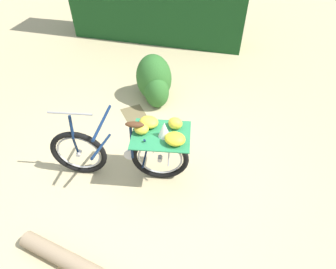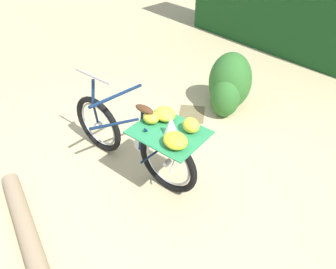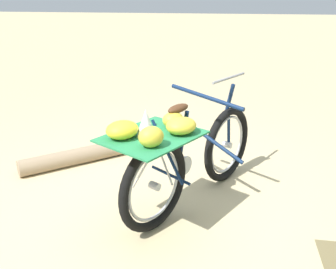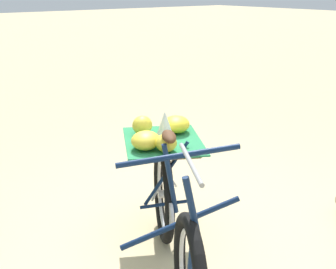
% 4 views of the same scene
% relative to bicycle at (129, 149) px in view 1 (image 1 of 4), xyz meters
% --- Properties ---
extents(ground_plane, '(60.00, 60.00, 0.00)m').
position_rel_bicycle_xyz_m(ground_plane, '(-0.12, -0.16, -0.50)').
color(ground_plane, '#C6B284').
extents(bicycle, '(1.16, 1.69, 1.03)m').
position_rel_bicycle_xyz_m(bicycle, '(0.00, 0.00, 0.00)').
color(bicycle, black).
rests_on(bicycle, ground_plane).
extents(shrub_cluster, '(0.87, 0.60, 0.83)m').
position_rel_bicycle_xyz_m(shrub_cluster, '(1.50, -0.98, -0.13)').
color(shrub_cluster, '#2D6628').
rests_on(shrub_cluster, ground_plane).
extents(leaf_litter_patch, '(0.44, 0.36, 0.01)m').
position_rel_bicycle_xyz_m(leaf_litter_patch, '(1.23, -0.48, -0.49)').
color(leaf_litter_patch, olive).
rests_on(leaf_litter_patch, ground_plane).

